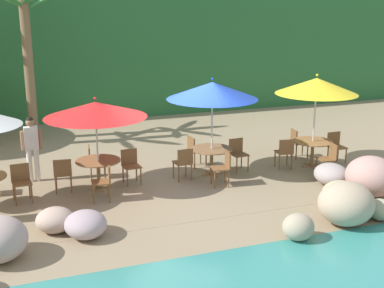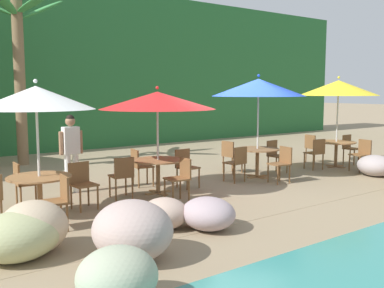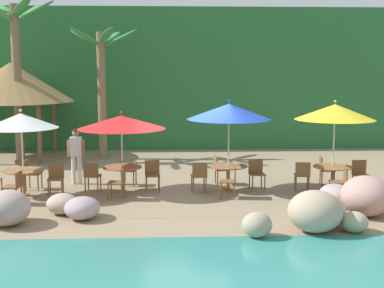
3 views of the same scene
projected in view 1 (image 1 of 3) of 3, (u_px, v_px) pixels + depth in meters
name	position (u px, v px, depth m)	size (l,w,h in m)	color
ground_plane	(170.00, 181.00, 13.30)	(120.00, 120.00, 0.00)	#937F60
terrace_deck	(170.00, 181.00, 13.30)	(18.00, 5.20, 0.01)	#937F60
foliage_backdrop	(102.00, 40.00, 20.68)	(28.00, 2.40, 6.00)	#286633
rock_seawall	(237.00, 208.00, 10.64)	(14.29, 3.46, 0.97)	#C0A28F
chair_white_seaward	(21.00, 180.00, 11.88)	(0.46, 0.46, 0.87)	brown
umbrella_red	(95.00, 110.00, 12.26)	(2.47, 2.47, 2.30)	silver
dining_table_red	(98.00, 165.00, 12.63)	(1.10, 1.10, 0.74)	olive
chair_red_seaward	(131.00, 164.00, 13.07)	(0.45, 0.46, 0.87)	brown
chair_red_inland	(94.00, 159.00, 13.44)	(0.48, 0.48, 0.87)	brown
chair_red_left	(63.00, 173.00, 12.38)	(0.46, 0.47, 0.87)	brown
chair_red_right	(105.00, 180.00, 11.88)	(0.47, 0.47, 0.87)	brown
umbrella_blue	(212.00, 91.00, 13.20)	(2.37, 2.37, 2.61)	silver
dining_table_blue	(212.00, 153.00, 13.64)	(1.10, 1.10, 0.74)	olive
chair_blue_seaward	(238.00, 152.00, 14.10)	(0.46, 0.47, 0.87)	brown
chair_blue_inland	(195.00, 149.00, 14.37)	(0.47, 0.46, 0.87)	brown
chair_blue_left	(184.00, 162.00, 13.24)	(0.46, 0.46, 0.87)	brown
chair_blue_right	(224.00, 166.00, 12.88)	(0.48, 0.47, 0.87)	brown
umbrella_yellow	(317.00, 86.00, 13.94)	(2.23, 2.23, 2.61)	silver
dining_table_yellow	(313.00, 145.00, 14.38)	(1.10, 1.10, 0.74)	olive
chair_yellow_seaward	(336.00, 145.00, 14.80)	(0.44, 0.44, 0.87)	brown
chair_yellow_inland	(297.00, 141.00, 15.19)	(0.48, 0.47, 0.87)	brown
chair_yellow_left	(285.00, 151.00, 14.16)	(0.48, 0.49, 0.87)	brown
chair_yellow_right	(329.00, 157.00, 13.62)	(0.48, 0.48, 0.87)	brown
palm_tree_second	(27.00, 40.00, 16.62)	(2.75, 2.79, 4.98)	brown
waiter_in_white	(32.00, 144.00, 13.08)	(0.52, 0.21, 1.70)	white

